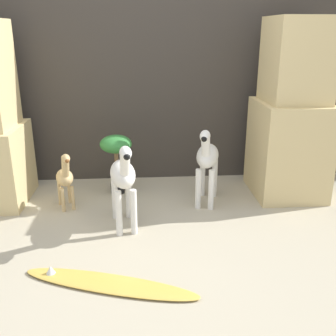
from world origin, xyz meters
name	(u,v)px	position (x,y,z in m)	size (l,w,h in m)	color
ground_plane	(145,254)	(0.00, 0.00, 0.00)	(14.00, 14.00, 0.00)	#B2A88E
wall_back	(140,70)	(0.00, 1.54, 1.10)	(6.40, 0.08, 2.20)	#38332D
rock_pillar_right	(291,119)	(1.35, 1.01, 0.72)	(0.61, 0.69, 1.58)	#DBC184
zebra_right	(207,159)	(0.56, 0.82, 0.41)	(0.29, 0.55, 0.72)	white
zebra_left	(123,178)	(-0.15, 0.41, 0.41)	(0.25, 0.55, 0.72)	white
giraffe_figurine	(65,177)	(-0.66, 0.79, 0.29)	(0.21, 0.35, 0.53)	tan
potted_palm_front	(116,149)	(-0.24, 1.12, 0.43)	(0.29, 0.29, 0.56)	black
surfboard	(108,283)	(-0.23, -0.34, 0.01)	(1.13, 0.53, 0.07)	gold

